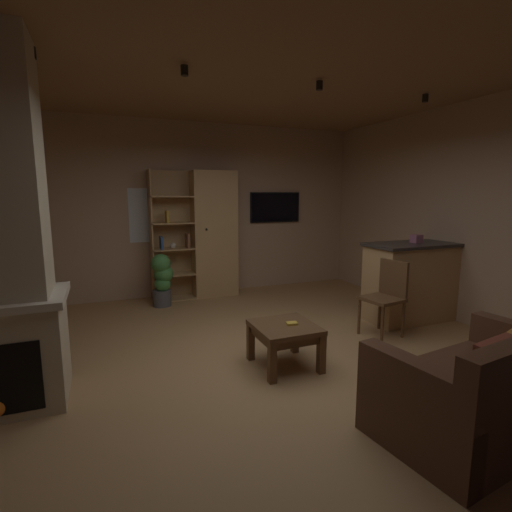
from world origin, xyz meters
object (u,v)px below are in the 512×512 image
tissue_box (417,239)px  dining_chair (387,293)px  coffee_table (285,333)px  potted_floor_plant (162,278)px  bookshelf_cabinet (209,235)px  table_book_0 (292,323)px  kitchen_bar_counter (417,281)px  leather_couch (482,393)px  wall_mounted_tv (275,207)px

tissue_box → dining_chair: bearing=-155.4°
coffee_table → potted_floor_plant: (-0.81, 2.60, 0.10)m
tissue_box → coffee_table: 2.51m
bookshelf_cabinet → coffee_table: bearing=-90.5°
coffee_table → bookshelf_cabinet: bearing=89.5°
tissue_box → coffee_table: (-2.29, -0.68, -0.78)m
table_book_0 → tissue_box: bearing=17.4°
kitchen_bar_counter → potted_floor_plant: kitchen_bar_counter is taller
bookshelf_cabinet → tissue_box: bearing=-45.1°
dining_chair → leather_couch: bearing=-110.8°
kitchen_bar_counter → tissue_box: (-0.05, 0.01, 0.58)m
bookshelf_cabinet → table_book_0: (0.04, -2.97, -0.59)m
kitchen_bar_counter → coffee_table: kitchen_bar_counter is taller
wall_mounted_tv → bookshelf_cabinet: bearing=-170.9°
dining_chair → potted_floor_plant: bearing=136.1°
wall_mounted_tv → potted_floor_plant: bearing=-165.3°
bookshelf_cabinet → leather_couch: 4.59m
tissue_box → wall_mounted_tv: (-0.95, 2.48, 0.35)m
bookshelf_cabinet → potted_floor_plant: size_ratio=2.56×
dining_chair → potted_floor_plant: 3.27m
bookshelf_cabinet → kitchen_bar_counter: bearing=-44.6°
leather_couch → coffee_table: size_ratio=2.53×
tissue_box → table_book_0: tissue_box is taller
tissue_box → potted_floor_plant: (-3.11, 1.92, -0.68)m
bookshelf_cabinet → table_book_0: bookshelf_cabinet is taller
leather_couch → table_book_0: (-0.77, 1.48, 0.14)m
bookshelf_cabinet → potted_floor_plant: bearing=-157.2°
kitchen_bar_counter → coffee_table: (-2.34, -0.67, -0.19)m
leather_couch → wall_mounted_tv: size_ratio=1.64×
wall_mounted_tv → table_book_0: bearing=-111.8°
table_book_0 → dining_chair: 1.52m
coffee_table → dining_chair: dining_chair is taller
bookshelf_cabinet → dining_chair: bookshelf_cabinet is taller
bookshelf_cabinet → potted_floor_plant: (-0.84, -0.35, -0.60)m
leather_couch → potted_floor_plant: leather_couch is taller
bookshelf_cabinet → tissue_box: (2.27, -2.27, 0.08)m
kitchen_bar_counter → wall_mounted_tv: wall_mounted_tv is taller
potted_floor_plant → kitchen_bar_counter: bearing=-31.4°
kitchen_bar_counter → coffee_table: bearing=-164.1°
tissue_box → coffee_table: size_ratio=0.19×
dining_chair → tissue_box: bearing=24.6°
dining_chair → wall_mounted_tv: size_ratio=0.95×
leather_couch → wall_mounted_tv: wall_mounted_tv is taller
bookshelf_cabinet → coffee_table: 3.03m
coffee_table → table_book_0: table_book_0 is taller
table_book_0 → leather_couch: bearing=-62.4°
table_book_0 → wall_mounted_tv: wall_mounted_tv is taller
bookshelf_cabinet → potted_floor_plant: 1.09m
bookshelf_cabinet → kitchen_bar_counter: 3.29m
dining_chair → bookshelf_cabinet: bearing=120.0°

